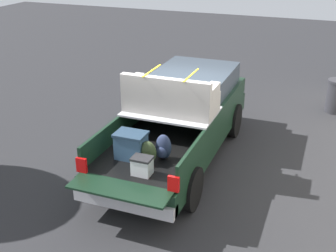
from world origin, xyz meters
The scene contains 3 objects.
ground_plane centered at (0.00, 0.00, 0.00)m, with size 40.00×40.00×0.00m, color #262628.
pickup_truck centered at (0.36, 0.00, 0.97)m, with size 6.05×2.06×2.23m.
trash_can centered at (4.46, -3.32, 0.50)m, with size 0.60×0.60×0.98m.
Camera 1 is at (-8.36, -3.00, 4.81)m, focal length 46.08 mm.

